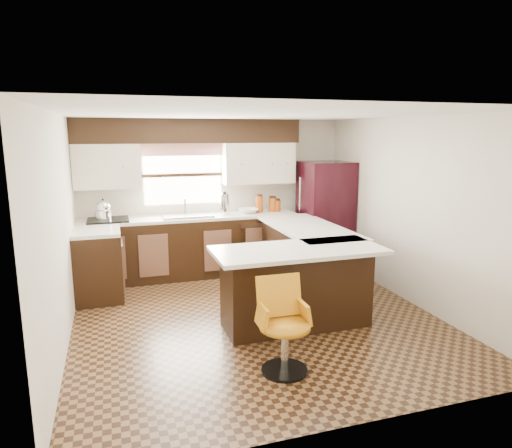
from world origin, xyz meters
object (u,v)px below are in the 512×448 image
object	(u,v)px
peninsula_return	(296,288)
refrigerator	(325,216)
bar_chair	(285,327)
peninsula_long	(304,262)

from	to	relation	value
peninsula_return	refrigerator	xyz separation A→B (m)	(1.33, 2.01, 0.42)
refrigerator	bar_chair	distance (m)	3.50
peninsula_return	refrigerator	size ratio (longest dim) A/B	0.95
peninsula_long	peninsula_return	distance (m)	1.11
refrigerator	bar_chair	xyz separation A→B (m)	(-1.83, -2.96, -0.43)
peninsula_return	refrigerator	world-z (taller)	refrigerator
peninsula_return	peninsula_long	bearing A→B (deg)	61.70
peninsula_long	peninsula_return	size ratio (longest dim) A/B	1.18
peninsula_return	refrigerator	bearing A→B (deg)	56.54
peninsula_long	refrigerator	world-z (taller)	refrigerator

